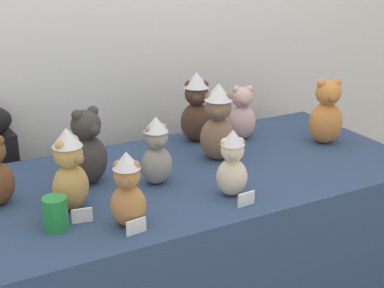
# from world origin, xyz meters

# --- Properties ---
(wall_back) EXTENTS (7.00, 0.08, 2.60)m
(wall_back) POSITION_xyz_m (0.00, 0.95, 1.30)
(wall_back) COLOR white
(wall_back) RESTS_ON ground_plane
(display_table) EXTENTS (1.87, 0.90, 0.77)m
(display_table) POSITION_xyz_m (0.00, 0.25, 0.38)
(display_table) COLOR navy
(display_table) RESTS_ON ground_plane
(teddy_bear_mocha) EXTENTS (0.20, 0.19, 0.34)m
(teddy_bear_mocha) POSITION_xyz_m (0.16, 0.32, 0.93)
(teddy_bear_mocha) COLOR #7F6047
(teddy_bear_mocha) RESTS_ON display_table
(teddy_bear_ash) EXTENTS (0.12, 0.11, 0.27)m
(teddy_bear_ash) POSITION_xyz_m (-0.17, 0.21, 0.90)
(teddy_bear_ash) COLOR gray
(teddy_bear_ash) RESTS_ON display_table
(teddy_bear_honey) EXTENTS (0.18, 0.17, 0.30)m
(teddy_bear_honey) POSITION_xyz_m (-0.52, 0.16, 0.91)
(teddy_bear_honey) COLOR tan
(teddy_bear_honey) RESTS_ON display_table
(teddy_bear_caramel) EXTENTS (0.15, 0.15, 0.26)m
(teddy_bear_caramel) POSITION_xyz_m (-0.39, -0.05, 0.89)
(teddy_bear_caramel) COLOR #B27A42
(teddy_bear_caramel) RESTS_ON display_table
(teddy_bear_cocoa) EXTENTS (0.19, 0.18, 0.33)m
(teddy_bear_cocoa) POSITION_xyz_m (0.19, 0.56, 0.93)
(teddy_bear_cocoa) COLOR #4C3323
(teddy_bear_cocoa) RESTS_ON display_table
(teddy_bear_cream) EXTENTS (0.15, 0.14, 0.25)m
(teddy_bear_cream) POSITION_xyz_m (0.03, -0.01, 0.89)
(teddy_bear_cream) COLOR beige
(teddy_bear_cream) RESTS_ON display_table
(teddy_bear_charcoal) EXTENTS (0.19, 0.17, 0.30)m
(teddy_bear_charcoal) POSITION_xyz_m (-0.40, 0.35, 0.91)
(teddy_bear_charcoal) COLOR #383533
(teddy_bear_charcoal) RESTS_ON display_table
(teddy_bear_blush) EXTENTS (0.16, 0.15, 0.26)m
(teddy_bear_blush) POSITION_xyz_m (0.39, 0.49, 0.89)
(teddy_bear_blush) COLOR beige
(teddy_bear_blush) RESTS_ON display_table
(teddy_bear_ginger) EXTENTS (0.19, 0.17, 0.31)m
(teddy_bear_ginger) POSITION_xyz_m (0.70, 0.26, 0.91)
(teddy_bear_ginger) COLOR #D17F3D
(teddy_bear_ginger) RESTS_ON display_table
(party_cup_green) EXTENTS (0.08, 0.08, 0.11)m
(party_cup_green) POSITION_xyz_m (-0.61, 0.05, 0.82)
(party_cup_green) COLOR #238C3D
(party_cup_green) RESTS_ON display_table
(name_card_front_left) EXTENTS (0.07, 0.01, 0.05)m
(name_card_front_left) POSITION_xyz_m (0.03, -0.11, 0.79)
(name_card_front_left) COLOR white
(name_card_front_left) RESTS_ON display_table
(name_card_front_middle) EXTENTS (0.07, 0.02, 0.05)m
(name_card_front_middle) POSITION_xyz_m (-0.39, -0.11, 0.79)
(name_card_front_middle) COLOR white
(name_card_front_middle) RESTS_ON display_table
(name_card_front_right) EXTENTS (0.07, 0.02, 0.05)m
(name_card_front_right) POSITION_xyz_m (-0.52, 0.05, 0.79)
(name_card_front_right) COLOR white
(name_card_front_right) RESTS_ON display_table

